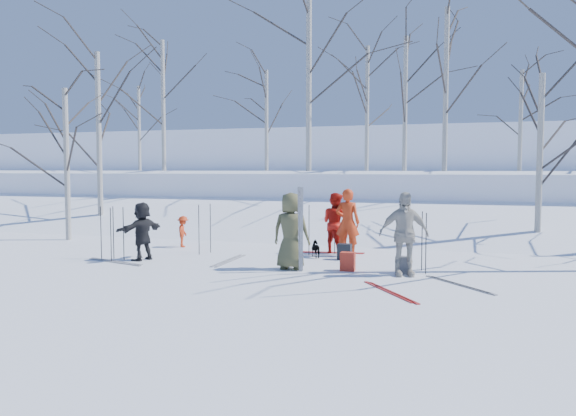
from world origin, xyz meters
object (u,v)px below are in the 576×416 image
(skier_cream_east, at_px, (404,234))
(backpack_grey, at_px, (402,265))
(skier_grey_west, at_px, (142,231))
(skier_red_seated, at_px, (183,232))
(dog, at_px, (317,249))
(skier_redor_behind, at_px, (335,223))
(backpack_dark, at_px, (345,252))
(skier_red_north, at_px, (347,222))
(skier_olive_center, at_px, (291,231))
(backpack_red, at_px, (348,262))

(skier_cream_east, xyz_separation_m, backpack_grey, (-0.05, 0.24, -0.71))
(skier_grey_west, height_order, backpack_grey, skier_grey_west)
(skier_red_seated, distance_m, dog, 4.29)
(skier_redor_behind, bearing_deg, skier_grey_west, 58.36)
(skier_redor_behind, relative_size, skier_grey_west, 1.12)
(backpack_grey, relative_size, backpack_dark, 0.95)
(skier_red_seated, xyz_separation_m, skier_grey_west, (0.17, -2.42, 0.27))
(skier_red_north, xyz_separation_m, skier_red_seated, (-4.94, 0.18, -0.43))
(skier_grey_west, bearing_deg, backpack_dark, 126.31)
(skier_red_seated, xyz_separation_m, backpack_dark, (4.99, -0.78, -0.26))
(skier_olive_center, distance_m, skier_red_seated, 4.83)
(skier_olive_center, relative_size, skier_red_seated, 1.92)
(backpack_red, xyz_separation_m, backpack_grey, (1.21, 0.03, -0.02))
(skier_red_north, xyz_separation_m, skier_cream_east, (1.71, -2.31, 0.01))
(skier_olive_center, height_order, skier_red_north, skier_red_north)
(skier_red_north, relative_size, skier_grey_west, 1.21)
(skier_olive_center, distance_m, skier_red_north, 2.45)
(skier_olive_center, xyz_separation_m, skier_grey_west, (-3.94, 0.07, -0.15))
(skier_red_seated, relative_size, skier_grey_west, 0.63)
(skier_redor_behind, height_order, backpack_red, skier_redor_behind)
(skier_grey_west, relative_size, backpack_dark, 3.67)
(skier_grey_west, bearing_deg, skier_olive_center, 106.41)
(skier_red_north, xyz_separation_m, skier_grey_west, (-4.76, -2.24, -0.16))
(skier_olive_center, relative_size, backpack_dark, 4.40)
(backpack_red, bearing_deg, skier_redor_behind, 109.21)
(skier_olive_center, distance_m, skier_cream_east, 2.53)
(dog, xyz_separation_m, backpack_red, (1.16, -1.65, -0.01))
(skier_grey_west, height_order, backpack_red, skier_grey_west)
(backpack_red, relative_size, backpack_grey, 1.11)
(skier_redor_behind, relative_size, backpack_dark, 4.11)
(skier_red_seated, bearing_deg, skier_olive_center, -138.51)
(skier_red_north, height_order, skier_redor_behind, skier_red_north)
(backpack_grey, bearing_deg, backpack_red, -178.66)
(skier_cream_east, distance_m, backpack_grey, 0.75)
(skier_redor_behind, xyz_separation_m, backpack_red, (0.88, -2.53, -0.61))
(skier_olive_center, distance_m, backpack_red, 1.46)
(skier_redor_behind, height_order, backpack_grey, skier_redor_behind)
(skier_olive_center, distance_m, dog, 1.98)
(skier_red_north, height_order, skier_grey_west, skier_red_north)
(skier_red_seated, height_order, skier_cream_east, skier_cream_east)
(skier_red_north, bearing_deg, skier_red_seated, -0.30)
(skier_redor_behind, xyz_separation_m, dog, (-0.28, -0.87, -0.60))
(backpack_dark, bearing_deg, skier_olive_center, -117.08)
(skier_red_north, bearing_deg, backpack_red, 104.03)
(skier_redor_behind, relative_size, skier_red_seated, 1.80)
(skier_cream_east, bearing_deg, skier_redor_behind, 110.79)
(skier_cream_east, xyz_separation_m, skier_grey_west, (-6.48, 0.07, -0.17))
(skier_redor_behind, height_order, dog, skier_redor_behind)
(skier_red_seated, relative_size, dog, 1.76)
(skier_red_seated, xyz_separation_m, backpack_grey, (6.60, -2.26, -0.27))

